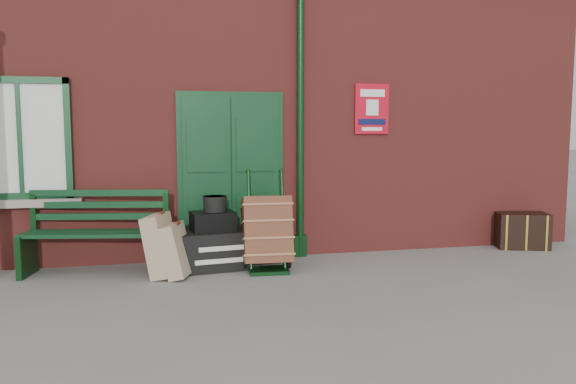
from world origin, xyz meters
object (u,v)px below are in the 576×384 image
object	(u,v)px
porter_trolley	(267,232)
dark_trunk	(521,230)
bench	(97,231)
houdini_trunk	(217,250)

from	to	relation	value
porter_trolley	dark_trunk	xyz separation A→B (m)	(3.97, 0.47, -0.22)
bench	dark_trunk	distance (m)	6.04
houdini_trunk	porter_trolley	world-z (taller)	porter_trolley
houdini_trunk	dark_trunk	xyz separation A→B (m)	(4.58, 0.26, 0.02)
dark_trunk	porter_trolley	bearing A→B (deg)	-154.63
bench	houdini_trunk	xyz separation A→B (m)	(1.46, -0.09, -0.29)
porter_trolley	dark_trunk	size ratio (longest dim) A/B	1.70
houdini_trunk	dark_trunk	bearing A→B (deg)	-4.23
bench	porter_trolley	size ratio (longest dim) A/B	1.43
houdini_trunk	porter_trolley	distance (m)	0.68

